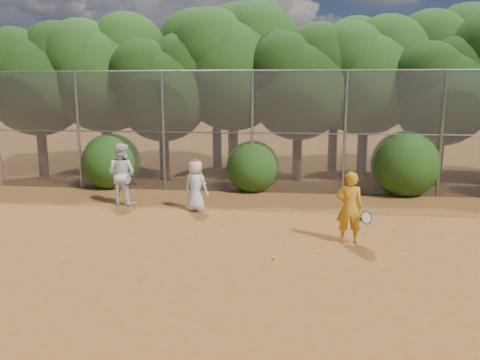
# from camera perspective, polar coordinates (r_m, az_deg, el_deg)

# --- Properties ---
(ground) EXTENTS (80.00, 80.00, 0.00)m
(ground) POSITION_cam_1_polar(r_m,az_deg,el_deg) (9.96, 4.13, -9.13)
(ground) COLOR #935321
(ground) RESTS_ON ground
(fence_back) EXTENTS (20.05, 0.09, 4.03)m
(fence_back) POSITION_cam_1_polar(r_m,az_deg,el_deg) (15.41, 4.78, 5.91)
(fence_back) COLOR gray
(fence_back) RESTS_ON ground
(tree_0) EXTENTS (4.38, 3.81, 6.00)m
(tree_0) POSITION_cam_1_polar(r_m,az_deg,el_deg) (19.96, -23.37, 11.64)
(tree_0) COLOR black
(tree_0) RESTS_ON ground
(tree_1) EXTENTS (4.64, 4.03, 6.35)m
(tree_1) POSITION_cam_1_polar(r_m,az_deg,el_deg) (19.33, -16.05, 12.84)
(tree_1) COLOR black
(tree_1) RESTS_ON ground
(tree_2) EXTENTS (3.99, 3.47, 5.47)m
(tree_2) POSITION_cam_1_polar(r_m,az_deg,el_deg) (17.83, -9.27, 11.43)
(tree_2) COLOR black
(tree_2) RESTS_ON ground
(tree_3) EXTENTS (4.89, 4.26, 6.70)m
(tree_3) POSITION_cam_1_polar(r_m,az_deg,el_deg) (18.35, -0.66, 14.10)
(tree_3) COLOR black
(tree_3) RESTS_ON ground
(tree_4) EXTENTS (4.19, 3.64, 5.73)m
(tree_4) POSITION_cam_1_polar(r_m,az_deg,el_deg) (17.58, 7.35, 12.06)
(tree_4) COLOR black
(tree_4) RESTS_ON ground
(tree_5) EXTENTS (4.51, 3.92, 6.17)m
(tree_5) POSITION_cam_1_polar(r_m,az_deg,el_deg) (18.58, 15.28, 12.61)
(tree_5) COLOR black
(tree_5) RESTS_ON ground
(tree_6) EXTENTS (3.86, 3.36, 5.29)m
(tree_6) POSITION_cam_1_polar(r_m,az_deg,el_deg) (18.13, 23.59, 10.29)
(tree_6) COLOR black
(tree_6) RESTS_ON ground
(tree_9) EXTENTS (4.83, 4.20, 6.62)m
(tree_9) POSITION_cam_1_polar(r_m,az_deg,el_deg) (21.84, -16.21, 13.04)
(tree_9) COLOR black
(tree_9) RESTS_ON ground
(tree_10) EXTENTS (5.15, 4.48, 7.06)m
(tree_10) POSITION_cam_1_polar(r_m,az_deg,el_deg) (20.68, -2.70, 14.39)
(tree_10) COLOR black
(tree_10) RESTS_ON ground
(tree_11) EXTENTS (4.64, 4.03, 6.35)m
(tree_11) POSITION_cam_1_polar(r_m,az_deg,el_deg) (20.06, 11.72, 12.96)
(tree_11) COLOR black
(tree_11) RESTS_ON ground
(tree_12) EXTENTS (5.02, 4.37, 6.88)m
(tree_12) POSITION_cam_1_polar(r_m,az_deg,el_deg) (21.52, 23.96, 13.04)
(tree_12) COLOR black
(tree_12) RESTS_ON ground
(bush_0) EXTENTS (2.00, 2.00, 2.00)m
(bush_0) POSITION_cam_1_polar(r_m,az_deg,el_deg) (17.06, -15.42, 2.49)
(bush_0) COLOR #1E4611
(bush_0) RESTS_ON ground
(bush_1) EXTENTS (1.80, 1.80, 1.80)m
(bush_1) POSITION_cam_1_polar(r_m,az_deg,el_deg) (15.90, 1.57, 1.92)
(bush_1) COLOR #1E4611
(bush_1) RESTS_ON ground
(bush_2) EXTENTS (2.20, 2.20, 2.20)m
(bush_2) POSITION_cam_1_polar(r_m,az_deg,el_deg) (16.22, 19.46, 2.18)
(bush_2) COLOR #1E4611
(bush_2) RESTS_ON ground
(player_yellow) EXTENTS (0.81, 0.53, 1.64)m
(player_yellow) POSITION_cam_1_polar(r_m,az_deg,el_deg) (10.76, 13.20, -3.29)
(player_yellow) COLOR orange
(player_yellow) RESTS_ON ground
(player_teen) EXTENTS (0.83, 0.68, 1.49)m
(player_teen) POSITION_cam_1_polar(r_m,az_deg,el_deg) (13.31, -5.41, -0.64)
(player_teen) COLOR white
(player_teen) RESTS_ON ground
(player_white) EXTENTS (1.04, 0.89, 1.85)m
(player_white) POSITION_cam_1_polar(r_m,az_deg,el_deg) (14.41, -14.23, 0.71)
(player_white) COLOR white
(player_white) RESTS_ON ground
(ball_0) EXTENTS (0.07, 0.07, 0.07)m
(ball_0) POSITION_cam_1_polar(r_m,az_deg,el_deg) (12.23, 18.36, -5.65)
(ball_0) COLOR #D0DF28
(ball_0) RESTS_ON ground
(ball_1) EXTENTS (0.07, 0.07, 0.07)m
(ball_1) POSITION_cam_1_polar(r_m,az_deg,el_deg) (10.18, 9.28, -8.59)
(ball_1) COLOR #D0DF28
(ball_1) RESTS_ON ground
(ball_3) EXTENTS (0.07, 0.07, 0.07)m
(ball_3) POSITION_cam_1_polar(r_m,az_deg,el_deg) (9.70, 4.07, -9.48)
(ball_3) COLOR #D0DF28
(ball_3) RESTS_ON ground
(ball_4) EXTENTS (0.07, 0.07, 0.07)m
(ball_4) POSITION_cam_1_polar(r_m,az_deg,el_deg) (13.88, 13.75, -3.42)
(ball_4) COLOR #D0DF28
(ball_4) RESTS_ON ground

